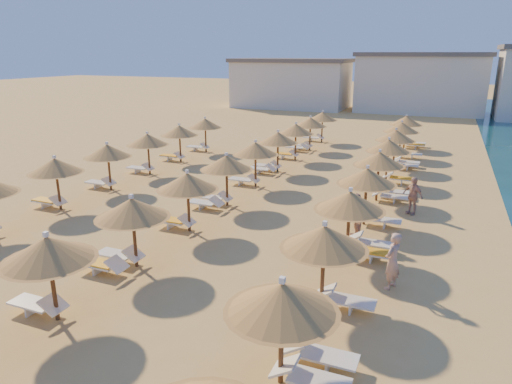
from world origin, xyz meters
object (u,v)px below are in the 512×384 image
at_px(parasol_row_east, 367,177).
at_px(beachgoer_b, 355,217).
at_px(parasol_row_west, 226,164).
at_px(beachgoer_a, 392,261).
at_px(beachgoer_c, 413,196).

xyz_separation_m(parasol_row_east, beachgoer_b, (-0.10, -1.86, -1.17)).
bearing_deg(parasol_row_west, beachgoer_a, -32.74).
xyz_separation_m(beachgoer_c, beachgoer_a, (-0.03, -7.61, 0.05)).
bearing_deg(beachgoer_c, parasol_row_east, -96.69).
relative_size(beachgoer_c, beachgoer_b, 0.94).
distance_m(parasol_row_east, beachgoer_a, 5.83).
height_order(parasol_row_west, beachgoer_a, parasol_row_west).
bearing_deg(beachgoer_a, beachgoer_b, -131.15).
height_order(parasol_row_west, beachgoer_c, parasol_row_west).
height_order(beachgoer_a, beachgoer_b, beachgoer_b).
distance_m(parasol_row_east, beachgoer_b, 2.20).
relative_size(parasol_row_west, beachgoer_a, 20.59).
distance_m(parasol_row_east, beachgoer_c, 3.09).
distance_m(parasol_row_west, beachgoer_c, 8.84).
bearing_deg(parasol_row_west, beachgoer_c, 14.43).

